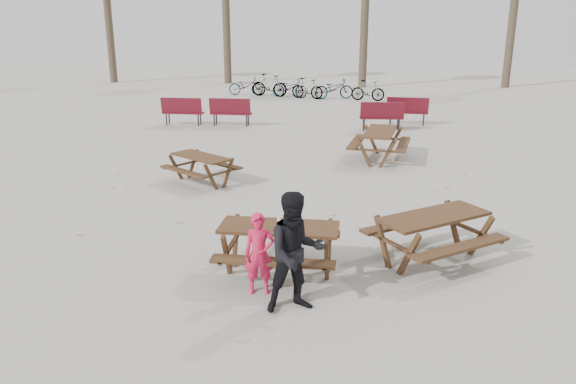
# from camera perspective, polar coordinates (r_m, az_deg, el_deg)

# --- Properties ---
(ground) EXTENTS (80.00, 80.00, 0.00)m
(ground) POSITION_cam_1_polar(r_m,az_deg,el_deg) (8.80, -0.90, -8.17)
(ground) COLOR gray
(ground) RESTS_ON ground
(main_picnic_table) EXTENTS (1.80, 1.45, 0.78)m
(main_picnic_table) POSITION_cam_1_polar(r_m,az_deg,el_deg) (8.56, -0.91, -4.62)
(main_picnic_table) COLOR #342213
(main_picnic_table) RESTS_ON ground
(food_tray) EXTENTS (0.18, 0.11, 0.03)m
(food_tray) POSITION_cam_1_polar(r_m,az_deg,el_deg) (8.44, -0.53, -3.47)
(food_tray) COLOR silver
(food_tray) RESTS_ON main_picnic_table
(bread_roll) EXTENTS (0.14, 0.06, 0.05)m
(bread_roll) POSITION_cam_1_polar(r_m,az_deg,el_deg) (8.42, -0.54, -3.19)
(bread_roll) COLOR tan
(bread_roll) RESTS_ON food_tray
(soda_bottle) EXTENTS (0.07, 0.07, 0.17)m
(soda_bottle) POSITION_cam_1_polar(r_m,az_deg,el_deg) (8.37, -0.90, -3.24)
(soda_bottle) COLOR silver
(soda_bottle) RESTS_ON main_picnic_table
(child) EXTENTS (0.48, 0.37, 1.20)m
(child) POSITION_cam_1_polar(r_m,az_deg,el_deg) (7.97, -2.93, -6.29)
(child) COLOR #D31A44
(child) RESTS_ON ground
(adult) EXTENTS (0.99, 0.89, 1.66)m
(adult) POSITION_cam_1_polar(r_m,az_deg,el_deg) (7.41, 0.80, -6.19)
(adult) COLOR black
(adult) RESTS_ON ground
(picnic_table_east) EXTENTS (2.36, 2.29, 0.79)m
(picnic_table_east) POSITION_cam_1_polar(r_m,az_deg,el_deg) (9.34, 14.47, -4.55)
(picnic_table_east) COLOR #342213
(picnic_table_east) RESTS_ON ground
(picnic_table_north) EXTENTS (2.00, 1.92, 0.67)m
(picnic_table_north) POSITION_cam_1_polar(r_m,az_deg,el_deg) (13.46, -8.78, 2.27)
(picnic_table_north) COLOR #342213
(picnic_table_north) RESTS_ON ground
(picnic_table_far) EXTENTS (1.79, 2.11, 0.83)m
(picnic_table_far) POSITION_cam_1_polar(r_m,az_deg,el_deg) (15.70, 9.27, 4.70)
(picnic_table_far) COLOR #342213
(picnic_table_far) RESTS_ON ground
(park_bench_row) EXTENTS (9.70, 1.94, 1.03)m
(park_bench_row) POSITION_cam_1_polar(r_m,az_deg,el_deg) (20.39, 1.23, 8.10)
(park_bench_row) COLOR maroon
(park_bench_row) RESTS_ON ground
(bicycle_row) EXTENTS (7.85, 2.01, 1.11)m
(bicycle_row) POSITION_cam_1_polar(r_m,az_deg,el_deg) (27.95, 1.12, 10.56)
(bicycle_row) COLOR black
(bicycle_row) RESTS_ON ground
(fallen_leaves) EXTENTS (11.00, 11.00, 0.01)m
(fallen_leaves) POSITION_cam_1_polar(r_m,az_deg,el_deg) (11.04, 3.64, -2.75)
(fallen_leaves) COLOR #BB6F2C
(fallen_leaves) RESTS_ON ground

